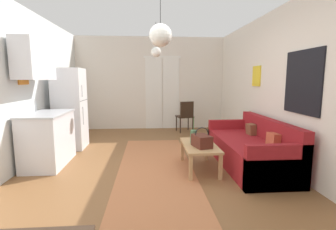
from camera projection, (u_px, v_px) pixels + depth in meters
ground_plane at (154, 181)px, 3.74m from camera, size 4.84×8.19×0.10m
wall_back at (151, 84)px, 7.34m from camera, size 4.44×0.13×2.65m
wall_right at (300, 88)px, 3.71m from camera, size 0.12×7.79×2.65m
area_rug at (156, 169)px, 4.09m from camera, size 1.20×3.77×0.01m
couch at (252, 150)px, 4.22m from camera, size 0.87×2.05×0.79m
coffee_table at (200, 148)px, 4.03m from camera, size 0.52×0.98×0.42m
bamboo_vase at (193, 137)px, 4.08m from camera, size 0.10×0.10×0.44m
handbag at (202, 141)px, 3.86m from camera, size 0.30×0.37×0.31m
refrigerator at (70, 109)px, 5.26m from camera, size 0.60×0.62×1.68m
kitchen_counter at (45, 119)px, 4.21m from camera, size 0.61×1.09×2.09m
accent_chair at (185, 115)px, 6.89m from camera, size 0.50×0.48×0.85m
pendant_lamp_near at (160, 35)px, 3.28m from camera, size 0.30×0.30×0.78m
pendant_lamp_far at (156, 52)px, 5.41m from camera, size 0.22×0.22×0.73m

